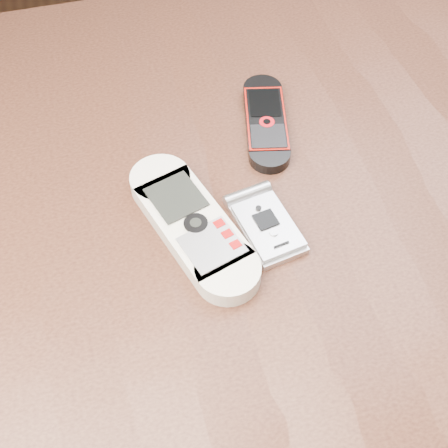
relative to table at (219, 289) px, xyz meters
The scene contains 4 objects.
table is the anchor object (origin of this frame).
nokia_white 0.12m from the table, 163.87° to the left, with size 0.06×0.18×0.02m, color silver.
nokia_black_red 0.19m from the table, 55.92° to the left, with size 0.04×0.14×0.01m, color black.
motorola_razr 0.12m from the table, 12.42° to the right, with size 0.05×0.09×0.01m, color silver.
Camera 1 is at (-0.08, -0.33, 1.22)m, focal length 50.00 mm.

